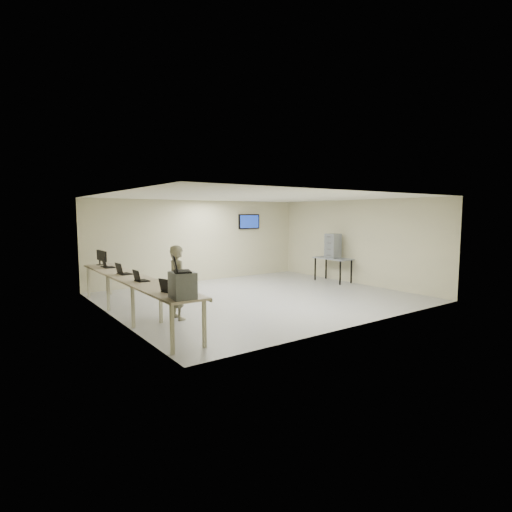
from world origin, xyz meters
TOP-DOWN VIEW (x-y plane):
  - room at (0.03, 0.06)m, footprint 8.01×7.01m
  - workbench at (-3.59, 0.00)m, footprint 0.76×6.00m
  - equipment_box at (-3.65, -2.75)m, footprint 0.42×0.47m
  - laptop_on_box at (-3.71, -2.75)m, footprint 0.42×0.45m
  - laptop_0 at (-3.63, -2.13)m, footprint 0.36×0.39m
  - laptop_1 at (-3.65, -0.63)m, footprint 0.29×0.34m
  - laptop_2 at (-3.64, 0.57)m, footprint 0.32×0.38m
  - laptop_3 at (-3.61, 2.00)m, footprint 0.29×0.35m
  - monitor_near at (-3.60, 2.32)m, footprint 0.19×0.43m
  - monitor_far at (-3.60, 2.75)m, footprint 0.19×0.42m
  - soldier at (-2.85, -0.81)m, footprint 0.40×0.61m
  - side_table at (3.60, 0.66)m, footprint 0.64×1.38m
  - storage_bins at (3.58, 0.66)m, footprint 0.40×0.44m

SIDE VIEW (x-z plane):
  - side_table at x=3.60m, z-range 0.34..1.16m
  - soldier at x=-2.85m, z-range 0.00..1.65m
  - workbench at x=-3.59m, z-range 0.38..1.28m
  - laptop_1 at x=-3.65m, z-range 0.84..1.09m
  - laptop_0 at x=-3.63m, z-range 0.84..1.10m
  - laptop_3 at x=-3.61m, z-range 0.84..1.10m
  - laptop_2 at x=-3.64m, z-range 0.83..1.11m
  - equipment_box at x=-3.65m, z-range 0.90..1.35m
  - monitor_far at x=-3.60m, z-range 0.94..1.36m
  - monitor_near at x=-3.60m, z-range 0.94..1.37m
  - storage_bins at x=3.58m, z-range 0.83..1.66m
  - room at x=0.03m, z-range 0.01..2.82m
  - laptop_on_box at x=-3.71m, z-range 1.28..1.58m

